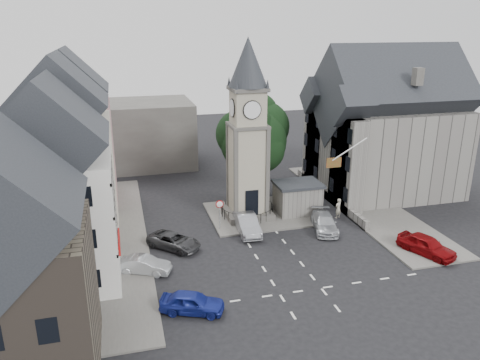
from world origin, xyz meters
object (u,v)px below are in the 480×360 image
object	(u,v)px
clock_tower	(248,132)
pedestrian	(338,208)
car_west_blue	(192,302)
car_east_red	(426,245)
stone_shelter	(297,198)

from	to	relation	value
clock_tower	pedestrian	size ratio (longest dim) A/B	8.54
clock_tower	pedestrian	bearing A→B (deg)	-17.56
car_west_blue	car_east_red	distance (m)	19.24
clock_tower	stone_shelter	xyz separation A→B (m)	(4.80, -0.49, -6.57)
car_west_blue	pedestrian	xyz separation A→B (m)	(15.56, 11.44, 0.26)
clock_tower	pedestrian	world-z (taller)	clock_tower
stone_shelter	car_east_red	bearing A→B (deg)	-57.46
car_east_red	pedestrian	bearing A→B (deg)	89.07
car_west_blue	car_east_red	xyz separation A→B (m)	(19.00, 3.00, 0.09)
stone_shelter	clock_tower	bearing A→B (deg)	174.16
stone_shelter	car_west_blue	world-z (taller)	stone_shelter
stone_shelter	pedestrian	xyz separation A→B (m)	(3.26, -2.06, -0.60)
stone_shelter	car_east_red	size ratio (longest dim) A/B	0.94
clock_tower	car_west_blue	bearing A→B (deg)	-118.19
clock_tower	car_west_blue	size ratio (longest dim) A/B	4.02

